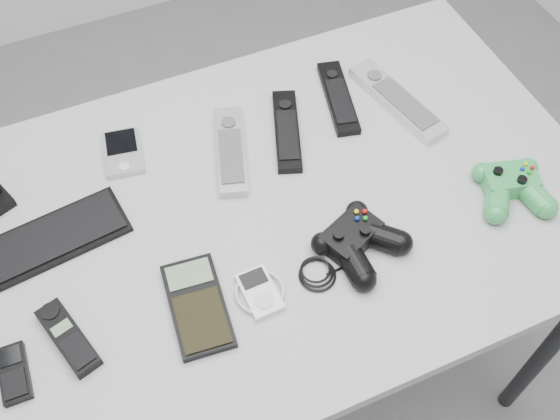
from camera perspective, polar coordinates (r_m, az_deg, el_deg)
name	(u,v)px	position (r m, az deg, el deg)	size (l,w,h in m)	color
floor	(255,407)	(1.86, -2.18, -16.75)	(3.50, 3.50, 0.00)	slate
desk	(272,226)	(1.24, -0.73, -1.44)	(1.20, 0.77, 0.80)	#AEAEB1
pda_keyboard	(55,237)	(1.20, -18.98, -2.25)	(0.25, 0.10, 0.02)	black
pda	(123,152)	(1.28, -13.54, 4.92)	(0.07, 0.11, 0.02)	#B0B0B7
remote_silver_a	(231,150)	(1.25, -4.32, 5.21)	(0.05, 0.21, 0.02)	#B0B0B7
remote_black_a	(287,130)	(1.28, 0.60, 6.98)	(0.05, 0.20, 0.02)	black
remote_black_b	(338,97)	(1.35, 5.09, 9.77)	(0.05, 0.20, 0.02)	black
remote_silver_b	(397,100)	(1.35, 10.16, 9.44)	(0.06, 0.24, 0.02)	silver
mobile_phone	(14,373)	(1.10, -22.17, -13.02)	(0.04, 0.09, 0.02)	black
cordless_handset	(68,337)	(1.09, -17.98, -10.50)	(0.04, 0.14, 0.02)	black
calculator	(197,305)	(1.08, -7.20, -8.23)	(0.09, 0.17, 0.02)	black
mp3_player	(260,292)	(1.08, -1.78, -7.14)	(0.08, 0.09, 0.02)	white
controller_black	(358,240)	(1.12, 6.78, -2.59)	(0.24, 0.15, 0.05)	black
controller_green	(512,185)	(1.25, 19.57, 2.05)	(0.13, 0.14, 0.05)	#227C36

